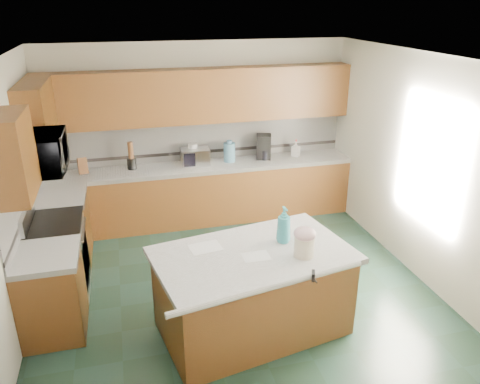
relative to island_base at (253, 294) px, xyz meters
name	(u,v)px	position (x,y,z in m)	size (l,w,h in m)	color
floor	(235,289)	(-0.01, 0.74, -0.43)	(4.60, 4.60, 0.00)	black
ceiling	(234,59)	(-0.01, 0.74, 2.27)	(4.60, 4.60, 0.00)	white
wall_back	(199,132)	(-0.01, 3.06, 0.92)	(4.60, 0.04, 2.70)	white
wall_front	(320,313)	(-0.01, -1.58, 0.92)	(4.60, 0.04, 2.70)	white
wall_left	(6,208)	(-2.33, 0.74, 0.92)	(0.04, 4.60, 2.70)	white
wall_right	(420,168)	(2.31, 0.74, 0.92)	(0.04, 4.60, 2.70)	white
back_base_cab	(204,195)	(-0.01, 2.74, 0.00)	(4.60, 0.60, 0.86)	#311B07
back_countertop	(203,167)	(-0.01, 2.74, 0.46)	(4.60, 0.64, 0.06)	white
back_upper_cab	(199,96)	(-0.01, 2.87, 1.51)	(4.60, 0.33, 0.78)	#311B07
back_backsplash	(199,140)	(-0.01, 3.03, 0.81)	(4.60, 0.02, 0.63)	silver
back_accent_band	(200,152)	(-0.01, 3.02, 0.61)	(4.60, 0.01, 0.05)	black
left_base_cab_rear	(65,229)	(-2.01, 2.03, 0.00)	(0.60, 0.82, 0.86)	#311B07
left_counter_rear	(60,197)	(-2.01, 2.03, 0.46)	(0.64, 0.82, 0.06)	white
left_base_cab_front	(52,295)	(-2.01, 0.50, 0.00)	(0.60, 0.72, 0.86)	#311B07
left_counter_front	(45,256)	(-2.01, 0.50, 0.46)	(0.64, 0.72, 0.06)	white
left_backsplash	(21,197)	(-2.29, 1.29, 0.81)	(0.02, 2.30, 0.63)	silver
left_accent_band	(25,213)	(-2.29, 1.29, 0.61)	(0.01, 2.30, 0.05)	black
left_upper_cab_rear	(36,115)	(-2.14, 2.16, 1.51)	(0.33, 1.09, 0.78)	#311B07
left_upper_cab_front	(10,156)	(-2.14, 0.50, 1.51)	(0.33, 0.72, 0.78)	#311B07
range_body	(59,259)	(-2.01, 1.24, 0.01)	(0.60, 0.76, 0.88)	#B7B7BC
range_oven_door	(85,258)	(-1.72, 1.24, -0.03)	(0.02, 0.68, 0.55)	black
range_cooktop	(53,223)	(-2.01, 1.24, 0.47)	(0.62, 0.78, 0.04)	black
range_handle	(84,229)	(-1.69, 1.24, 0.35)	(0.02, 0.02, 0.66)	#B7B7BC
range_backguard	(26,216)	(-2.27, 1.24, 0.59)	(0.06, 0.76, 0.18)	#B7B7BC
microwave	(41,153)	(-2.01, 1.24, 1.30)	(0.73, 0.50, 0.41)	#B7B7BC
island_base	(253,294)	(0.00, 0.00, 0.00)	(1.84, 1.05, 0.86)	#311B07
island_top	(253,255)	(0.00, 0.00, 0.46)	(1.94, 1.15, 0.06)	white
island_bullnose	(271,287)	(0.00, -0.57, 0.46)	(0.06, 0.06, 1.94)	white
treat_jar	(304,246)	(0.46, -0.18, 0.59)	(0.20, 0.20, 0.21)	beige
treat_jar_lid	(305,234)	(0.46, -0.18, 0.73)	(0.22, 0.22, 0.13)	beige
treat_jar_knob	(305,229)	(0.46, -0.18, 0.78)	(0.02, 0.02, 0.07)	tan
treat_jar_knob_end_l	(302,230)	(0.43, -0.18, 0.78)	(0.04, 0.04, 0.04)	tan
treat_jar_knob_end_r	(309,229)	(0.50, -0.18, 0.78)	(0.04, 0.04, 0.04)	tan
soap_bottle_island	(284,225)	(0.36, 0.14, 0.68)	(0.15, 0.15, 0.39)	teal
paper_sheet_a	(256,256)	(0.00, -0.08, 0.49)	(0.26, 0.20, 0.00)	white
paper_sheet_b	(205,247)	(-0.44, 0.22, 0.49)	(0.31, 0.23, 0.00)	white
clamp_body	(313,276)	(0.40, -0.55, 0.50)	(0.03, 0.09, 0.08)	black
clamp_handle	(315,281)	(0.40, -0.61, 0.48)	(0.01, 0.01, 0.06)	black
knife_block	(83,166)	(-1.74, 2.79, 0.61)	(0.13, 0.11, 0.24)	#472814
utensil_crock	(132,164)	(-1.06, 2.82, 0.57)	(0.13, 0.13, 0.17)	black
utensil_bundle	(131,150)	(-1.06, 2.82, 0.78)	(0.08, 0.08, 0.24)	#472814
toaster_oven	(195,157)	(-0.12, 2.79, 0.61)	(0.43, 0.29, 0.25)	#B7B7BC
toaster_oven_door	(197,159)	(-0.12, 2.65, 0.61)	(0.39, 0.01, 0.21)	black
paper_towel	(193,154)	(-0.14, 2.84, 0.64)	(0.14, 0.14, 0.31)	white
paper_towel_base	(193,163)	(-0.14, 2.84, 0.50)	(0.21, 0.21, 0.01)	#B7B7BC
water_jug	(229,152)	(0.42, 2.80, 0.64)	(0.18, 0.18, 0.29)	#619EBD
water_jug_neck	(229,142)	(0.42, 2.80, 0.80)	(0.08, 0.08, 0.04)	#619EBD
coffee_maker	(264,147)	(0.97, 2.82, 0.68)	(0.22, 0.24, 0.38)	black
coffee_carafe	(265,154)	(0.97, 2.76, 0.57)	(0.16, 0.16, 0.16)	black
soap_bottle_back	(296,149)	(1.50, 2.79, 0.61)	(0.11, 0.11, 0.24)	white
soap_back_cap	(296,141)	(1.50, 2.79, 0.75)	(0.02, 0.02, 0.03)	red
window_light_proxy	(430,162)	(2.28, 0.54, 1.07)	(0.02, 1.40, 1.10)	white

